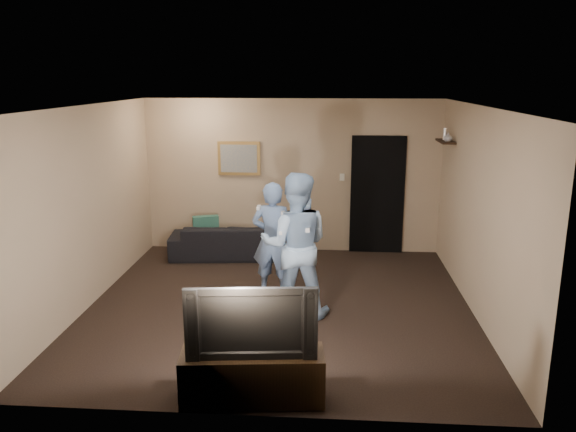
# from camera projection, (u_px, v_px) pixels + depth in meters

# --- Properties ---
(ground) EXTENTS (5.00, 5.00, 0.00)m
(ground) POSITION_uv_depth(u_px,v_px,m) (280.00, 305.00, 7.44)
(ground) COLOR black
(ground) RESTS_ON ground
(ceiling) EXTENTS (5.00, 5.00, 0.04)m
(ceiling) POSITION_uv_depth(u_px,v_px,m) (279.00, 106.00, 6.81)
(ceiling) COLOR silver
(ceiling) RESTS_ON wall_back
(wall_back) EXTENTS (5.00, 0.04, 2.60)m
(wall_back) POSITION_uv_depth(u_px,v_px,m) (292.00, 176.00, 9.54)
(wall_back) COLOR tan
(wall_back) RESTS_ON ground
(wall_front) EXTENTS (5.00, 0.04, 2.60)m
(wall_front) POSITION_uv_depth(u_px,v_px,m) (253.00, 279.00, 4.71)
(wall_front) COLOR tan
(wall_front) RESTS_ON ground
(wall_left) EXTENTS (0.04, 5.00, 2.60)m
(wall_left) POSITION_uv_depth(u_px,v_px,m) (88.00, 207.00, 7.30)
(wall_left) COLOR tan
(wall_left) RESTS_ON ground
(wall_right) EXTENTS (0.04, 5.00, 2.60)m
(wall_right) POSITION_uv_depth(u_px,v_px,m) (480.00, 214.00, 6.95)
(wall_right) COLOR tan
(wall_right) RESTS_ON ground
(sofa) EXTENTS (1.97, 0.92, 0.56)m
(sofa) POSITION_uv_depth(u_px,v_px,m) (228.00, 240.00, 9.40)
(sofa) COLOR black
(sofa) RESTS_ON ground
(throw_pillow) EXTENTS (0.45, 0.26, 0.43)m
(throw_pillow) POSITION_uv_depth(u_px,v_px,m) (206.00, 228.00, 9.38)
(throw_pillow) COLOR #184A3E
(throw_pillow) RESTS_ON sofa
(painting_frame) EXTENTS (0.72, 0.05, 0.57)m
(painting_frame) POSITION_uv_depth(u_px,v_px,m) (239.00, 158.00, 9.51)
(painting_frame) COLOR olive
(painting_frame) RESTS_ON wall_back
(painting_canvas) EXTENTS (0.62, 0.01, 0.47)m
(painting_canvas) POSITION_uv_depth(u_px,v_px,m) (239.00, 159.00, 9.48)
(painting_canvas) COLOR slate
(painting_canvas) RESTS_ON painting_frame
(doorway) EXTENTS (0.90, 0.06, 2.00)m
(doorway) POSITION_uv_depth(u_px,v_px,m) (377.00, 195.00, 9.49)
(doorway) COLOR black
(doorway) RESTS_ON ground
(light_switch) EXTENTS (0.08, 0.02, 0.12)m
(light_switch) POSITION_uv_depth(u_px,v_px,m) (342.00, 177.00, 9.46)
(light_switch) COLOR silver
(light_switch) RESTS_ON wall_back
(wall_shelf) EXTENTS (0.20, 0.60, 0.03)m
(wall_shelf) POSITION_uv_depth(u_px,v_px,m) (446.00, 141.00, 8.53)
(wall_shelf) COLOR black
(wall_shelf) RESTS_ON wall_right
(shelf_vase) EXTENTS (0.14, 0.14, 0.14)m
(shelf_vase) POSITION_uv_depth(u_px,v_px,m) (448.00, 137.00, 8.36)
(shelf_vase) COLOR #A0A0A5
(shelf_vase) RESTS_ON wall_shelf
(shelf_figurine) EXTENTS (0.06, 0.06, 0.18)m
(shelf_figurine) POSITION_uv_depth(u_px,v_px,m) (445.00, 134.00, 8.58)
(shelf_figurine) COLOR silver
(shelf_figurine) RESTS_ON wall_shelf
(tv_console) EXTENTS (1.36, 0.56, 0.47)m
(tv_console) POSITION_uv_depth(u_px,v_px,m) (253.00, 376.00, 5.20)
(tv_console) COLOR black
(tv_console) RESTS_ON ground
(television) EXTENTS (1.19, 0.27, 0.68)m
(television) POSITION_uv_depth(u_px,v_px,m) (252.00, 319.00, 5.06)
(television) COLOR black
(television) RESTS_ON tv_console
(wii_player_left) EXTENTS (0.63, 0.52, 1.59)m
(wii_player_left) POSITION_uv_depth(u_px,v_px,m) (273.00, 239.00, 7.64)
(wii_player_left) COLOR #6683B0
(wii_player_left) RESTS_ON ground
(wii_player_right) EXTENTS (0.89, 0.70, 1.83)m
(wii_player_right) POSITION_uv_depth(u_px,v_px,m) (295.00, 245.00, 6.98)
(wii_player_right) COLOR #94B5D8
(wii_player_right) RESTS_ON ground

